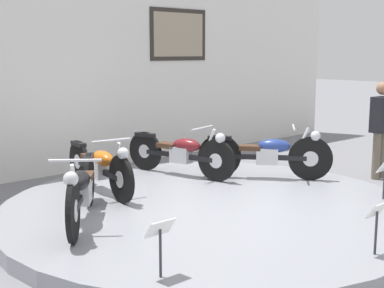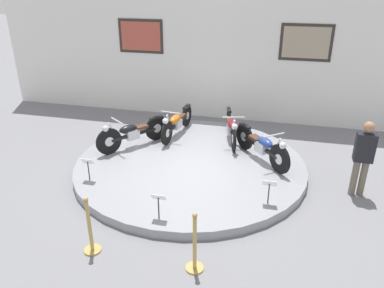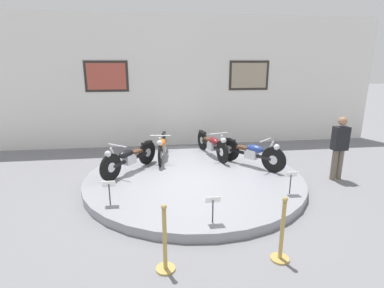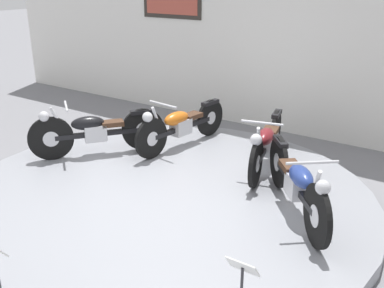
{
  "view_description": "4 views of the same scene",
  "coord_description": "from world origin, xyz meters",
  "px_view_note": "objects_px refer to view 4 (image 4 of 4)",
  "views": [
    {
      "loc": [
        -4.47,
        -4.71,
        2.07
      ],
      "look_at": [
        -0.05,
        0.28,
        0.92
      ],
      "focal_mm": 50.0,
      "sensor_mm": 36.0,
      "label": 1
    },
    {
      "loc": [
        1.87,
        -7.43,
        4.12
      ],
      "look_at": [
        0.04,
        -0.0,
        0.62
      ],
      "focal_mm": 35.0,
      "sensor_mm": 36.0,
      "label": 2
    },
    {
      "loc": [
        -0.96,
        -6.79,
        2.87
      ],
      "look_at": [
        -0.03,
        0.14,
        0.93
      ],
      "focal_mm": 28.0,
      "sensor_mm": 36.0,
      "label": 3
    },
    {
      "loc": [
        3.15,
        -3.95,
        2.73
      ],
      "look_at": [
        0.21,
        0.34,
        0.75
      ],
      "focal_mm": 42.0,
      "sensor_mm": 36.0,
      "label": 4
    }
  ],
  "objects_px": {
    "motorcycle_maroon": "(266,142)",
    "motorcycle_blue": "(297,182)",
    "motorcycle_black": "(95,130)",
    "motorcycle_orange": "(181,124)",
    "info_placard_front_right": "(242,274)"
  },
  "relations": [
    {
      "from": "motorcycle_blue",
      "to": "info_placard_front_right",
      "type": "relative_size",
      "value": 3.06
    },
    {
      "from": "motorcycle_orange",
      "to": "motorcycle_blue",
      "type": "distance_m",
      "value": 2.5
    },
    {
      "from": "motorcycle_black",
      "to": "motorcycle_maroon",
      "type": "height_order",
      "value": "motorcycle_black"
    },
    {
      "from": "motorcycle_black",
      "to": "motorcycle_maroon",
      "type": "distance_m",
      "value": 2.5
    },
    {
      "from": "motorcycle_maroon",
      "to": "info_placard_front_right",
      "type": "distance_m",
      "value": 2.95
    },
    {
      "from": "motorcycle_orange",
      "to": "motorcycle_maroon",
      "type": "xyz_separation_m",
      "value": [
        1.45,
        0.0,
        0.01
      ]
    },
    {
      "from": "motorcycle_maroon",
      "to": "info_placard_front_right",
      "type": "height_order",
      "value": "motorcycle_maroon"
    },
    {
      "from": "motorcycle_orange",
      "to": "motorcycle_blue",
      "type": "bearing_deg",
      "value": -23.17
    },
    {
      "from": "motorcycle_black",
      "to": "info_placard_front_right",
      "type": "height_order",
      "value": "motorcycle_black"
    },
    {
      "from": "motorcycle_maroon",
      "to": "motorcycle_blue",
      "type": "height_order",
      "value": "motorcycle_blue"
    },
    {
      "from": "motorcycle_maroon",
      "to": "motorcycle_blue",
      "type": "relative_size",
      "value": 1.23
    },
    {
      "from": "motorcycle_blue",
      "to": "info_placard_front_right",
      "type": "distance_m",
      "value": 1.77
    },
    {
      "from": "motorcycle_orange",
      "to": "motorcycle_maroon",
      "type": "bearing_deg",
      "value": 0.08
    },
    {
      "from": "motorcycle_black",
      "to": "motorcycle_blue",
      "type": "xyz_separation_m",
      "value": [
        3.15,
        0.0,
        0.0
      ]
    },
    {
      "from": "motorcycle_orange",
      "to": "motorcycle_maroon",
      "type": "distance_m",
      "value": 1.45
    }
  ]
}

